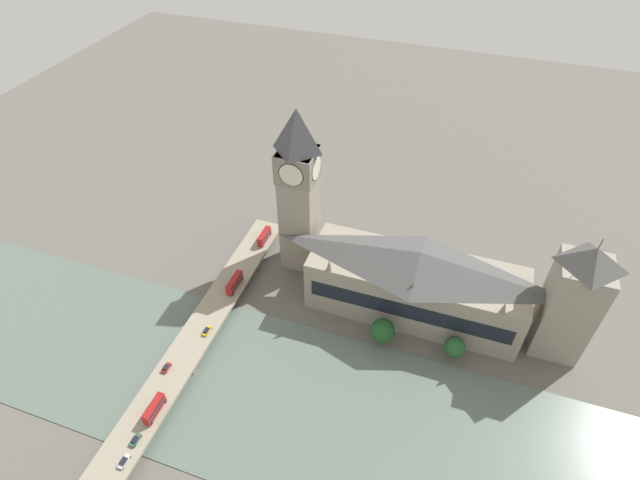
{
  "coord_description": "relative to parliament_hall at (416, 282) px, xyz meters",
  "views": [
    {
      "loc": [
        -121.21,
        -16.02,
        157.94
      ],
      "look_at": [
        21.21,
        33.03,
        21.58
      ],
      "focal_mm": 28.0,
      "sensor_mm": 36.0,
      "label": 1
    }
  ],
  "objects": [
    {
      "name": "ground_plane",
      "position": [
        -16.35,
        8.0,
        -15.63
      ],
      "size": [
        600.0,
        600.0,
        0.0
      ],
      "primitive_type": "plane",
      "color": "#605E56"
    },
    {
      "name": "river_water",
      "position": [
        -55.35,
        8.0,
        -15.48
      ],
      "size": [
        66.0,
        360.0,
        0.3
      ],
      "primitive_type": "cube",
      "color": "slate",
      "rests_on": "ground_plane"
    },
    {
      "name": "parliament_hall",
      "position": [
        0.0,
        0.0,
        0.0
      ],
      "size": [
        27.16,
        82.91,
        31.48
      ],
      "color": "gray",
      "rests_on": "ground_plane"
    },
    {
      "name": "clock_tower",
      "position": [
        12.06,
        52.44,
        24.37
      ],
      "size": [
        15.24,
        15.24,
        74.69
      ],
      "color": "gray",
      "rests_on": "ground_plane"
    },
    {
      "name": "victoria_tower",
      "position": [
        0.06,
        -53.97,
        9.47
      ],
      "size": [
        17.02,
        17.02,
        54.19
      ],
      "color": "gray",
      "rests_on": "ground_plane"
    },
    {
      "name": "road_bridge",
      "position": [
        -55.35,
        74.03,
        -11.81
      ],
      "size": [
        164.0,
        13.19,
        4.7
      ],
      "color": "gray",
      "rests_on": "ground_plane"
    },
    {
      "name": "double_decker_bus_lead",
      "position": [
        14.14,
        71.1,
        -8.4
      ],
      "size": [
        10.44,
        2.59,
        4.59
      ],
      "color": "red",
      "rests_on": "road_bridge"
    },
    {
      "name": "double_decker_bus_mid",
      "position": [
        -75.83,
        70.82,
        -8.28
      ],
      "size": [
        10.1,
        2.5,
        4.81
      ],
      "color": "red",
      "rests_on": "road_bridge"
    },
    {
      "name": "double_decker_bus_rear",
      "position": [
        -16.31,
        71.05,
        -8.27
      ],
      "size": [
        11.01,
        2.57,
        4.8
      ],
      "color": "red",
      "rests_on": "road_bridge"
    },
    {
      "name": "car_northbound_lead",
      "position": [
        -40.83,
        70.88,
        -10.24
      ],
      "size": [
        4.7,
        1.86,
        1.42
      ],
      "color": "gold",
      "rests_on": "road_bridge"
    },
    {
      "name": "car_northbound_mid",
      "position": [
        -60.09,
        76.5,
        -10.18
      ],
      "size": [
        4.13,
        1.8,
        1.54
      ],
      "color": "maroon",
      "rests_on": "road_bridge"
    },
    {
      "name": "car_northbound_tail",
      "position": [
        -86.36,
        71.38,
        -10.23
      ],
      "size": [
        4.32,
        1.94,
        1.38
      ],
      "color": "#2D5638",
      "rests_on": "road_bridge"
    },
    {
      "name": "car_southbound_lead",
      "position": [
        -93.27,
        70.76,
        -10.27
      ],
      "size": [
        4.62,
        1.93,
        1.3
      ],
      "color": "silver",
      "rests_on": "road_bridge"
    },
    {
      "name": "tree_embankment_near",
      "position": [
        -20.1,
        7.53,
        -8.86
      ],
      "size": [
        9.39,
        9.39,
        11.47
      ],
      "color": "brown",
      "rests_on": "ground_plane"
    },
    {
      "name": "tree_embankment_mid",
      "position": [
        -18.51,
        -19.24,
        -9.25
      ],
      "size": [
        7.86,
        7.86,
        10.33
      ],
      "color": "brown",
      "rests_on": "ground_plane"
    }
  ]
}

